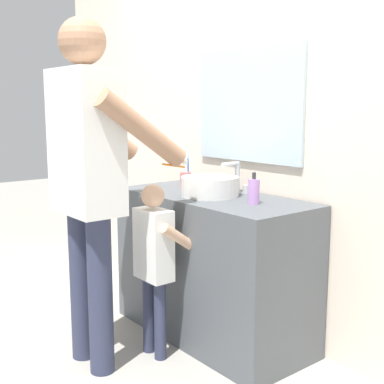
# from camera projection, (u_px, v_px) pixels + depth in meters

# --- Properties ---
(ground_plane) EXTENTS (14.00, 14.00, 0.00)m
(ground_plane) POSITION_uv_depth(u_px,v_px,m) (171.00, 348.00, 2.84)
(ground_plane) COLOR #9E998E
(back_wall) EXTENTS (4.40, 0.10, 2.70)m
(back_wall) POSITION_uv_depth(u_px,v_px,m) (254.00, 104.00, 3.00)
(back_wall) COLOR beige
(back_wall) RESTS_ON ground
(vanity_cabinet) EXTENTS (1.22, 0.54, 0.84)m
(vanity_cabinet) POSITION_uv_depth(u_px,v_px,m) (212.00, 266.00, 2.96)
(vanity_cabinet) COLOR #4C5156
(vanity_cabinet) RESTS_ON ground
(sink_basin) EXTENTS (0.33, 0.33, 0.11)m
(sink_basin) POSITION_uv_depth(u_px,v_px,m) (210.00, 186.00, 2.87)
(sink_basin) COLOR silver
(sink_basin) RESTS_ON vanity_cabinet
(faucet) EXTENTS (0.18, 0.14, 0.18)m
(faucet) POSITION_uv_depth(u_px,v_px,m) (236.00, 179.00, 2.99)
(faucet) COLOR #B7BABF
(faucet) RESTS_ON vanity_cabinet
(toothbrush_cup) EXTENTS (0.07, 0.07, 0.21)m
(toothbrush_cup) POSITION_uv_depth(u_px,v_px,m) (186.00, 179.00, 3.19)
(toothbrush_cup) COLOR #D86666
(toothbrush_cup) RESTS_ON vanity_cabinet
(soap_bottle) EXTENTS (0.06, 0.06, 0.17)m
(soap_bottle) POSITION_uv_depth(u_px,v_px,m) (254.00, 191.00, 2.63)
(soap_bottle) COLOR #B27FC6
(soap_bottle) RESTS_ON vanity_cabinet
(child_toddler) EXTENTS (0.29, 0.29, 0.94)m
(child_toddler) POSITION_uv_depth(u_px,v_px,m) (155.00, 255.00, 2.69)
(child_toddler) COLOR #2D334C
(child_toddler) RESTS_ON ground
(adult_parent) EXTENTS (0.54, 0.57, 1.76)m
(adult_parent) POSITION_uv_depth(u_px,v_px,m) (90.00, 164.00, 2.52)
(adult_parent) COLOR #2D334C
(adult_parent) RESTS_ON ground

